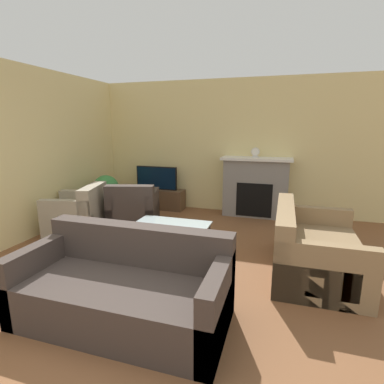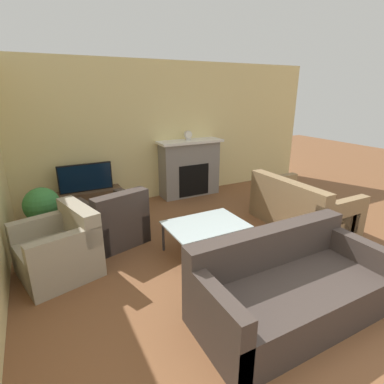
% 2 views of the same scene
% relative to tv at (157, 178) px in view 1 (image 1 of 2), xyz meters
% --- Properties ---
extents(ground_plane, '(20.00, 20.00, 0.00)m').
position_rel_tv_xyz_m(ground_plane, '(1.25, -4.39, -0.67)').
color(ground_plane, brown).
extents(wall_back, '(7.93, 0.06, 2.70)m').
position_rel_tv_xyz_m(wall_back, '(1.25, 0.30, 0.68)').
color(wall_back, beige).
rests_on(wall_back, ground_plane).
extents(wall_left, '(0.06, 7.65, 2.70)m').
position_rel_tv_xyz_m(wall_left, '(-1.24, -2.06, 0.68)').
color(wall_left, beige).
rests_on(wall_left, ground_plane).
extents(fireplace, '(1.36, 0.47, 1.18)m').
position_rel_tv_xyz_m(fireplace, '(2.11, 0.05, -0.06)').
color(fireplace, gray).
rests_on(fireplace, ground_plane).
extents(tv_stand, '(1.21, 0.37, 0.42)m').
position_rel_tv_xyz_m(tv_stand, '(0.00, 0.00, -0.46)').
color(tv_stand, brown).
rests_on(tv_stand, ground_plane).
extents(tv, '(0.92, 0.06, 0.50)m').
position_rel_tv_xyz_m(tv, '(0.00, 0.00, 0.00)').
color(tv, black).
rests_on(tv, tv_stand).
extents(couch_sectional, '(1.93, 0.91, 0.82)m').
position_rel_tv_xyz_m(couch_sectional, '(1.28, -3.66, -0.38)').
color(couch_sectional, '#3D332D').
rests_on(couch_sectional, ground_plane).
extents(couch_loveseat, '(0.99, 1.55, 0.82)m').
position_rel_tv_xyz_m(couch_loveseat, '(3.02, -2.19, -0.39)').
color(couch_loveseat, '#8C704C').
rests_on(couch_loveseat, ground_plane).
extents(armchair_by_window, '(1.01, 1.02, 0.82)m').
position_rel_tv_xyz_m(armchair_by_window, '(-0.63, -1.84, -0.37)').
color(armchair_by_window, '#9E937F').
rests_on(armchair_by_window, ground_plane).
extents(armchair_accent, '(0.98, 0.97, 0.82)m').
position_rel_tv_xyz_m(armchair_accent, '(0.14, -1.34, -0.37)').
color(armchair_accent, '#3D332D').
rests_on(armchair_accent, ground_plane).
extents(coffee_table, '(1.05, 0.74, 0.44)m').
position_rel_tv_xyz_m(coffee_table, '(1.17, -2.24, -0.27)').
color(coffee_table, '#333338').
rests_on(coffee_table, ground_plane).
extents(potted_plant, '(0.51, 0.51, 0.82)m').
position_rel_tv_xyz_m(potted_plant, '(-0.75, -0.80, -0.17)').
color(potted_plant, '#47474C').
rests_on(potted_plant, ground_plane).
extents(mantel_clock, '(0.16, 0.07, 0.19)m').
position_rel_tv_xyz_m(mantel_clock, '(2.08, 0.06, 0.60)').
color(mantel_clock, beige).
rests_on(mantel_clock, fireplace).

